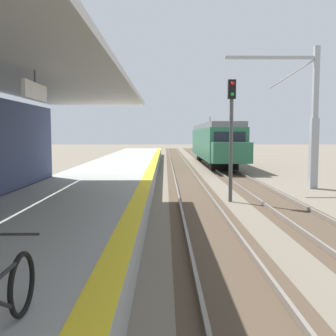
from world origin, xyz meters
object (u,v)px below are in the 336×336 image
catenary_pylon_far_side (309,121)px  bicycle_beside_commuter (0,303)px  rail_signal_post (231,128)px  approaching_train (215,142)px

catenary_pylon_far_side → bicycle_beside_commuter: bearing=-118.4°
rail_signal_post → approaching_train: bearing=84.7°
bicycle_beside_commuter → rail_signal_post: bearing=71.2°
approaching_train → rail_signal_post: size_ratio=3.77×
bicycle_beside_commuter → catenary_pylon_far_side: bearing=61.6°
rail_signal_post → bicycle_beside_commuter: bearing=-108.8°
approaching_train → catenary_pylon_far_side: size_ratio=2.61×
bicycle_beside_commuter → rail_signal_post: (4.41, 12.98, 1.90)m
approaching_train → bicycle_beside_commuter: 34.06m
approaching_train → rail_signal_post: rail_signal_post is taller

